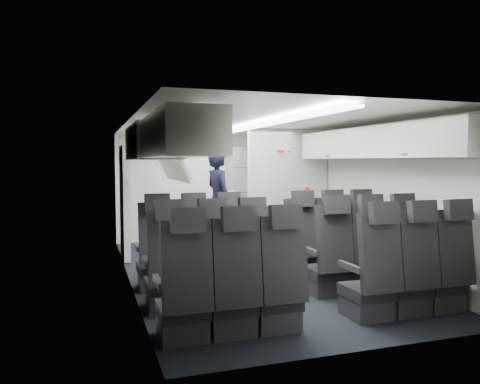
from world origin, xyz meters
TOP-DOWN VIEW (x-y plane):
  - cabin_shell at (0.00, 0.00)m, footprint 3.41×6.01m
  - seat_row_front at (-0.00, -0.53)m, footprint 3.33×0.56m
  - seat_row_mid at (-0.00, -1.43)m, footprint 3.33×0.56m
  - seat_row_rear at (-0.00, -2.33)m, footprint 3.33×0.56m
  - overhead_bin_left_rear at (-1.40, -2.00)m, footprint 0.53×1.80m
  - overhead_bin_left_front_open at (-1.44, -0.25)m, footprint 0.64×1.70m
  - overhead_bin_right_rear at (1.40, -2.00)m, footprint 0.53×1.80m
  - overhead_bin_right_front at (1.40, -0.25)m, footprint 0.53×1.70m
  - bulkhead_partition at (0.98, 0.80)m, footprint 1.40×0.15m
  - galley_unit at (0.95, 2.72)m, footprint 0.85×0.52m
  - boarding_door at (-1.64, 1.55)m, footprint 0.12×1.27m
  - flight_attendant at (-0.01, 1.60)m, footprint 0.55×0.74m
  - carry_on_bag at (-1.38, -0.15)m, footprint 0.42×0.32m
  - papers at (0.18, 1.55)m, footprint 0.20×0.08m

SIDE VIEW (x-z plane):
  - seat_row_front at x=0.00m, z-range -0.21..1.02m
  - seat_row_mid at x=0.00m, z-range -0.21..1.02m
  - seat_row_rear at x=0.00m, z-range -0.21..1.02m
  - flight_attendant at x=-0.01m, z-range 0.00..1.84m
  - galley_unit at x=0.95m, z-range 0.00..1.90m
  - boarding_door at x=-1.64m, z-range 0.02..1.88m
  - papers at x=0.18m, z-range 0.94..1.08m
  - bulkhead_partition at x=0.98m, z-range 0.01..2.14m
  - cabin_shell at x=0.00m, z-range 0.04..2.21m
  - overhead_bin_left_front_open at x=-1.44m, z-range 1.38..2.10m
  - carry_on_bag at x=-1.38m, z-range 1.72..1.94m
  - overhead_bin_right_front at x=1.40m, z-range 1.66..2.06m
  - overhead_bin_left_rear at x=-1.40m, z-range 1.66..2.06m
  - overhead_bin_right_rear at x=1.40m, z-range 1.66..2.06m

